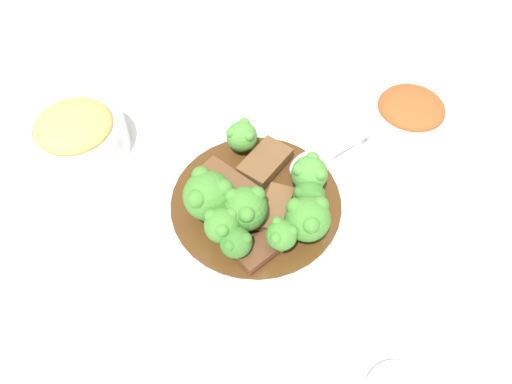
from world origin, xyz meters
The scene contains 18 objects.
ground_plane centered at (0.00, 0.00, 0.00)m, with size 4.00×4.00×0.00m, color white.
main_plate centered at (0.00, 0.00, 0.01)m, with size 0.32×0.32×0.02m.
beef_strip_0 centered at (0.01, -0.03, 0.02)m, with size 0.06×0.06×0.01m.
beef_strip_1 centered at (0.04, 0.03, 0.03)m, with size 0.07×0.06×0.01m.
beef_strip_2 centered at (-0.02, 0.03, 0.02)m, with size 0.05×0.08×0.01m.
beef_strip_3 centered at (-0.04, -0.06, 0.02)m, with size 0.05×0.03×0.01m.
broccoli_floret_0 centered at (-0.06, -0.02, 0.05)m, with size 0.04×0.04×0.05m.
broccoli_floret_1 centered at (0.03, 0.07, 0.04)m, with size 0.04×0.04×0.04m.
broccoli_floret_2 centered at (-0.01, -0.07, 0.05)m, with size 0.03×0.03×0.04m.
broccoli_floret_3 centered at (0.02, -0.07, 0.05)m, with size 0.05×0.05×0.05m.
broccoli_floret_4 centered at (0.06, -0.02, 0.05)m, with size 0.04×0.04×0.05m.
broccoli_floret_5 centered at (-0.06, -0.05, 0.04)m, with size 0.03×0.03×0.04m.
broccoli_floret_6 centered at (-0.03, -0.02, 0.05)m, with size 0.05×0.05×0.05m.
broccoli_floret_7 centered at (0.04, -0.04, 0.04)m, with size 0.04×0.04×0.04m.
broccoli_floret_8 centered at (-0.05, 0.02, 0.05)m, with size 0.06×0.06×0.06m.
serving_spoon centered at (0.10, 0.00, 0.03)m, with size 0.20×0.04×0.01m.
side_bowl_kimchi centered at (0.23, -0.01, 0.03)m, with size 0.11×0.11×0.06m.
side_bowl_appetizer centered at (-0.13, 0.20, 0.03)m, with size 0.12×0.12×0.06m.
Camera 1 is at (-0.18, -0.26, 0.49)m, focal length 35.00 mm.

